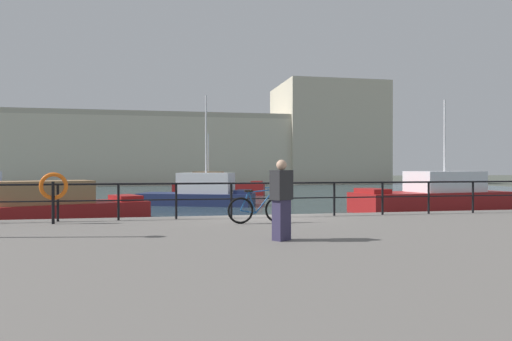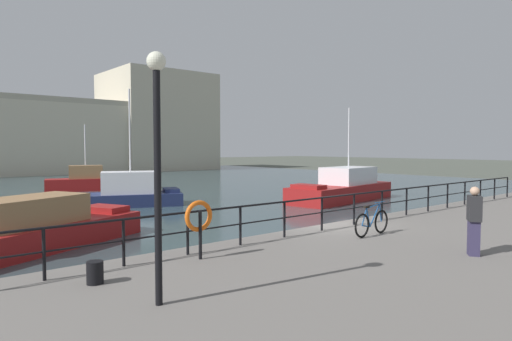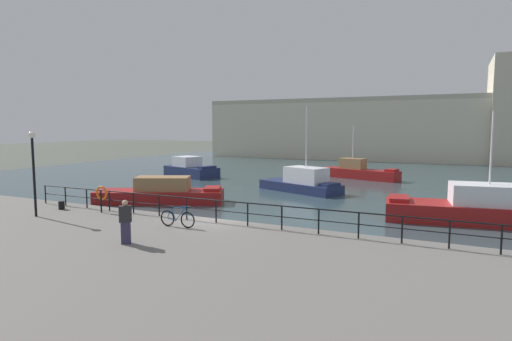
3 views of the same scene
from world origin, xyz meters
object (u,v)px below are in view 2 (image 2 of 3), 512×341
at_px(moored_white_yacht, 96,181).
at_px(quay_lamp_post, 157,142).
at_px(moored_green_narrowboat, 27,231).
at_px(moored_harbor_tender, 125,193).
at_px(parked_bicycle, 372,223).
at_px(harbor_building, 58,133).
at_px(standing_person, 474,220).
at_px(life_ring_stand, 199,218).
at_px(moored_cabin_cruiser, 343,188).
at_px(mooring_bollard, 95,273).

xyz_separation_m(moored_white_yacht, quay_lamp_post, (-9.87, -29.66, 2.87)).
height_order(moored_green_narrowboat, moored_harbor_tender, moored_harbor_tender).
height_order(moored_white_yacht, parked_bicycle, moored_white_yacht).
distance_m(harbor_building, standing_person, 60.98).
bearing_deg(life_ring_stand, standing_person, -37.17).
xyz_separation_m(moored_harbor_tender, quay_lamp_post, (-7.52, -18.65, 2.80)).
distance_m(moored_white_yacht, moored_harbor_tender, 11.26).
xyz_separation_m(moored_white_yacht, moored_harbor_tender, (-2.35, -11.01, 0.07)).
bearing_deg(standing_person, moored_cabin_cruiser, 104.17).
height_order(harbor_building, standing_person, harbor_building).
bearing_deg(moored_cabin_cruiser, moored_white_yacht, -68.50).
bearing_deg(moored_cabin_cruiser, standing_person, 40.58).
xyz_separation_m(moored_white_yacht, mooring_bollard, (-10.27, -27.82, 0.36)).
distance_m(moored_green_narrowboat, parked_bicycle, 11.37).
relative_size(parked_bicycle, standing_person, 1.05).
bearing_deg(quay_lamp_post, moored_cabin_cruiser, 31.23).
height_order(harbor_building, quay_lamp_post, harbor_building).
distance_m(harbor_building, moored_cabin_cruiser, 46.94).
relative_size(moored_cabin_cruiser, standing_person, 5.47).
relative_size(moored_harbor_tender, life_ring_stand, 5.47).
bearing_deg(quay_lamp_post, mooring_bollard, 102.28).
height_order(parked_bicycle, quay_lamp_post, quay_lamp_post).
xyz_separation_m(life_ring_stand, quay_lamp_post, (-2.20, -2.18, 1.75)).
bearing_deg(moored_white_yacht, quay_lamp_post, -91.20).
relative_size(harbor_building, moored_harbor_tender, 7.80).
bearing_deg(parked_bicycle, life_ring_stand, 166.85).
height_order(parked_bicycle, standing_person, standing_person).
xyz_separation_m(parked_bicycle, life_ring_stand, (-5.50, 0.98, 0.59)).
bearing_deg(quay_lamp_post, moored_green_narrowboat, 89.02).
xyz_separation_m(moored_white_yacht, life_ring_stand, (-7.67, -27.48, 1.12)).
bearing_deg(moored_green_narrowboat, mooring_bollard, -119.04).
relative_size(mooring_bollard, quay_lamp_post, 0.10).
bearing_deg(moored_green_narrowboat, quay_lamp_post, -115.89).
xyz_separation_m(moored_cabin_cruiser, moored_harbor_tender, (-12.30, 6.63, -0.05)).
height_order(moored_harbor_tender, mooring_bollard, moored_harbor_tender).
bearing_deg(mooring_bollard, standing_person, -25.04).
bearing_deg(standing_person, moored_harbor_tender, 145.71).
height_order(moored_white_yacht, quay_lamp_post, moored_white_yacht).
bearing_deg(parked_bicycle, mooring_bollard, 172.43).
relative_size(moored_cabin_cruiser, moored_white_yacht, 1.13).
relative_size(harbor_building, moored_green_narrowboat, 6.57).
relative_size(moored_green_narrowboat, life_ring_stand, 6.50).
bearing_deg(mooring_bollard, harbor_building, 74.57).
bearing_deg(harbor_building, standing_person, -97.26).
bearing_deg(harbor_building, mooring_bollard, -105.43).
bearing_deg(life_ring_stand, parked_bicycle, -10.12).
height_order(moored_cabin_cruiser, quay_lamp_post, moored_cabin_cruiser).
distance_m(moored_green_narrowboat, life_ring_stand, 7.87).
bearing_deg(moored_cabin_cruiser, quay_lamp_post, 23.29).
height_order(moored_green_narrowboat, standing_person, standing_person).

